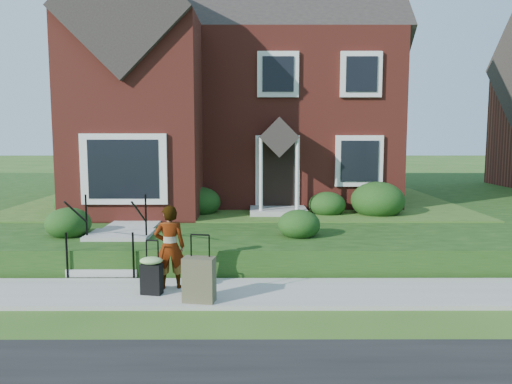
{
  "coord_description": "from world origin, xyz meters",
  "views": [
    {
      "loc": [
        0.53,
        -8.7,
        2.88
      ],
      "look_at": [
        0.56,
        2.0,
        1.64
      ],
      "focal_mm": 35.0,
      "sensor_mm": 36.0,
      "label": 1
    }
  ],
  "objects_px": {
    "suitcase_olive": "(199,279)",
    "front_steps": "(114,246)",
    "woman": "(170,247)",
    "suitcase_black": "(151,273)"
  },
  "relations": [
    {
      "from": "suitcase_olive",
      "to": "front_steps",
      "type": "bearing_deg",
      "value": 140.5
    },
    {
      "from": "front_steps",
      "to": "woman",
      "type": "bearing_deg",
      "value": -48.22
    },
    {
      "from": "suitcase_black",
      "to": "suitcase_olive",
      "type": "xyz_separation_m",
      "value": [
        0.88,
        -0.4,
        0.01
      ]
    },
    {
      "from": "woman",
      "to": "suitcase_black",
      "type": "bearing_deg",
      "value": 44.77
    },
    {
      "from": "front_steps",
      "to": "suitcase_black",
      "type": "bearing_deg",
      "value": -58.96
    },
    {
      "from": "suitcase_olive",
      "to": "woman",
      "type": "bearing_deg",
      "value": 138.52
    },
    {
      "from": "front_steps",
      "to": "suitcase_olive",
      "type": "height_order",
      "value": "front_steps"
    },
    {
      "from": "woman",
      "to": "suitcase_black",
      "type": "relative_size",
      "value": 1.59
    },
    {
      "from": "suitcase_black",
      "to": "suitcase_olive",
      "type": "distance_m",
      "value": 0.97
    },
    {
      "from": "front_steps",
      "to": "suitcase_black",
      "type": "distance_m",
      "value": 2.36
    }
  ]
}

